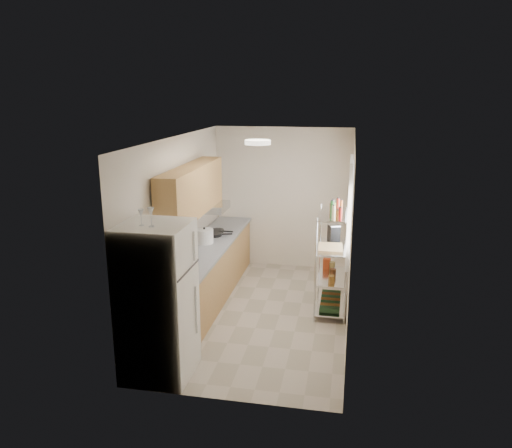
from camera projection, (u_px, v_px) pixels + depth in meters
The scene contains 16 objects.
room at pixel (262, 230), 7.11m from camera, with size 2.52×4.42×2.62m.
counter_run at pixel (209, 271), 7.92m from camera, with size 0.63×3.51×0.90m.
upper_cabinets at pixel (192, 191), 7.27m from camera, with size 0.33×2.20×0.72m, color #AD814A.
range_hood at pixel (211, 207), 8.13m from camera, with size 0.50×0.60×0.12m, color #B7BABC.
window at pixel (350, 211), 7.16m from camera, with size 0.06×1.00×1.46m, color white.
bakers_rack at pixel (333, 240), 7.26m from camera, with size 0.45×0.90×1.73m.
ceiling_dome at pixel (258, 142), 6.50m from camera, with size 0.34×0.34×0.06m, color white.
refrigerator at pixel (158, 301), 5.66m from camera, with size 0.75×0.75×1.82m, color white.
wine_glass_a at pixel (141, 218), 5.33m from camera, with size 0.06×0.06×0.18m, color silver, non-canonical shape.
wine_glass_b at pixel (151, 217), 5.28m from camera, with size 0.08×0.08×0.21m, color silver, non-canonical shape.
rice_cooker at pixel (204, 236), 7.82m from camera, with size 0.28×0.28×0.23m, color silver.
frying_pan_large at pixel (214, 234), 8.23m from camera, with size 0.27×0.27×0.05m, color black.
frying_pan_small at pixel (217, 231), 8.45m from camera, with size 0.22×0.22×0.05m, color black.
cutting_board at pixel (330, 248), 7.20m from camera, with size 0.35×0.45×0.03m, color tan.
espresso_machine at pixel (334, 232), 7.57m from camera, with size 0.15×0.22×0.25m, color black.
storage_bag at pixel (327, 263), 7.72m from camera, with size 0.10×0.14×0.16m, color #9C3313.
Camera 1 is at (1.21, -6.75, 3.21)m, focal length 35.00 mm.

